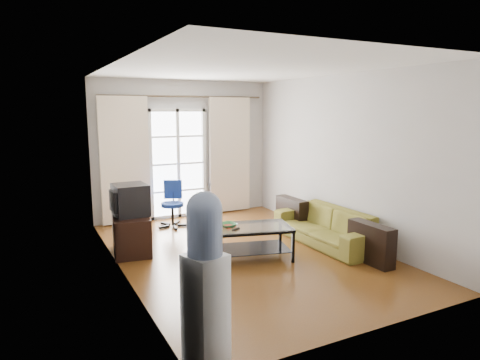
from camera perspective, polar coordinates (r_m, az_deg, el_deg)
name	(u,v)px	position (r m, az deg, el deg)	size (l,w,h in m)	color
floor	(245,253)	(6.53, 0.61, -9.67)	(5.20, 5.20, 0.00)	brown
ceiling	(245,69)	(6.20, 0.66, 14.64)	(5.20, 5.20, 0.00)	white
wall_back	(184,149)	(8.60, -7.46, 4.08)	(3.60, 0.02, 2.70)	#B9B4B0
wall_front	(376,195)	(4.13, 17.65, -1.98)	(3.60, 0.02, 2.70)	#B9B4B0
wall_left	(119,172)	(5.62, -15.83, 1.03)	(0.02, 5.20, 2.70)	#B9B4B0
wall_right	(342,158)	(7.23, 13.39, 2.92)	(0.02, 5.20, 2.70)	#B9B4B0
french_door	(178,164)	(8.52, -8.24, 2.16)	(1.16, 0.06, 2.15)	white
curtain_rod	(185,96)	(8.47, -7.38, 10.98)	(0.04, 0.04, 3.30)	#4C3F2D
curtain_left	(125,161)	(8.17, -15.10, 2.51)	(0.90, 0.07, 2.35)	beige
curtain_right	(230,155)	(8.86, -1.37, 3.34)	(0.90, 0.07, 2.35)	beige
radiator	(223,197)	(8.95, -2.27, -2.24)	(0.64, 0.12, 0.64)	gray
sofa	(326,226)	(7.02, 11.42, -6.07)	(0.77, 1.95, 0.57)	brown
coffee_table	(250,238)	(6.22, 1.29, -7.70)	(1.30, 0.95, 0.47)	silver
bowl	(228,225)	(6.11, -1.61, -6.06)	(0.28, 0.28, 0.06)	#308436
book	(222,227)	(6.09, -2.43, -6.30)	(0.25, 0.29, 0.02)	maroon
remote	(236,229)	(6.00, -0.53, -6.58)	(0.15, 0.04, 0.02)	black
tv_stand	(131,235)	(6.64, -14.28, -7.06)	(0.52, 0.78, 0.57)	black
crt_tv	(129,200)	(6.58, -14.57, -2.58)	(0.54, 0.53, 0.47)	black
task_chair	(173,213)	(7.99, -8.96, -4.38)	(0.75, 0.75, 0.84)	black
water_cooler	(205,275)	(3.63, -4.66, -12.56)	(0.38, 0.38, 1.49)	white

